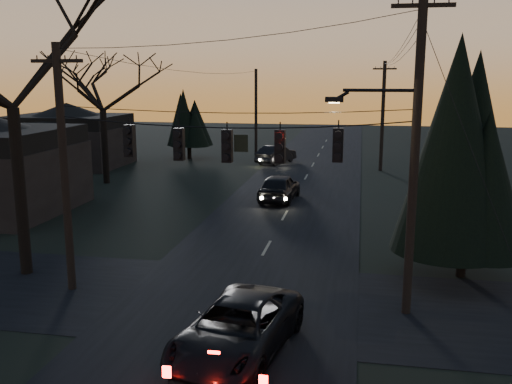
% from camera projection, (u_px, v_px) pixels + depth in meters
% --- Properties ---
extents(main_road, '(8.00, 120.00, 0.02)m').
position_uv_depth(main_road, '(279.00, 225.00, 28.79)').
color(main_road, black).
rests_on(main_road, ground).
extents(cross_road, '(60.00, 7.00, 0.02)m').
position_uv_depth(cross_road, '(237.00, 301.00, 19.15)').
color(cross_road, black).
rests_on(cross_road, ground).
extents(utility_pole_right, '(5.00, 0.30, 10.00)m').
position_uv_depth(utility_pole_right, '(406.00, 313.00, 18.18)').
color(utility_pole_right, black).
rests_on(utility_pole_right, ground).
extents(utility_pole_left, '(1.80, 0.30, 8.50)m').
position_uv_depth(utility_pole_left, '(72.00, 289.00, 20.22)').
color(utility_pole_left, black).
rests_on(utility_pole_left, ground).
extents(utility_pole_far_r, '(1.80, 0.30, 8.50)m').
position_uv_depth(utility_pole_far_r, '(380.00, 171.00, 45.15)').
color(utility_pole_far_r, black).
rests_on(utility_pole_far_r, ground).
extents(utility_pole_far_l, '(0.30, 0.30, 8.00)m').
position_uv_depth(utility_pole_far_l, '(256.00, 154.00, 54.90)').
color(utility_pole_far_l, black).
rests_on(utility_pole_far_l, ground).
extents(span_signal_assembly, '(11.50, 0.44, 1.54)m').
position_uv_depth(span_signal_assembly, '(229.00, 144.00, 18.13)').
color(span_signal_assembly, black).
rests_on(span_signal_assembly, ground).
extents(bare_tree_left, '(10.12, 10.12, 12.58)m').
position_uv_depth(bare_tree_left, '(7.00, 36.00, 20.06)').
color(bare_tree_left, black).
rests_on(bare_tree_left, ground).
extents(evergreen_right, '(4.40, 4.40, 8.36)m').
position_uv_depth(evergreen_right, '(470.00, 151.00, 20.52)').
color(evergreen_right, black).
rests_on(evergreen_right, ground).
extents(bare_tree_dist, '(6.21, 6.21, 10.10)m').
position_uv_depth(bare_tree_dist, '(101.00, 81.00, 38.57)').
color(bare_tree_dist, black).
rests_on(bare_tree_dist, ground).
extents(evergreen_dist, '(3.22, 3.22, 5.89)m').
position_uv_depth(evergreen_dist, '(189.00, 119.00, 50.93)').
color(evergreen_dist, black).
rests_on(evergreen_dist, ground).
extents(house_left_far, '(9.00, 7.00, 5.20)m').
position_uv_depth(house_left_far, '(68.00, 134.00, 47.22)').
color(house_left_far, black).
rests_on(house_left_far, ground).
extents(suv_near, '(3.33, 5.67, 1.48)m').
position_uv_depth(suv_near, '(238.00, 329.00, 15.35)').
color(suv_near, black).
rests_on(suv_near, ground).
extents(sedan_oncoming_a, '(2.26, 4.88, 1.62)m').
position_uv_depth(sedan_oncoming_a, '(279.00, 187.00, 34.25)').
color(sedan_oncoming_a, black).
rests_on(sedan_oncoming_a, ground).
extents(sedan_oncoming_b, '(3.15, 4.83, 1.50)m').
position_uv_depth(sedan_oncoming_b, '(276.00, 155.00, 48.78)').
color(sedan_oncoming_b, black).
rests_on(sedan_oncoming_b, ground).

